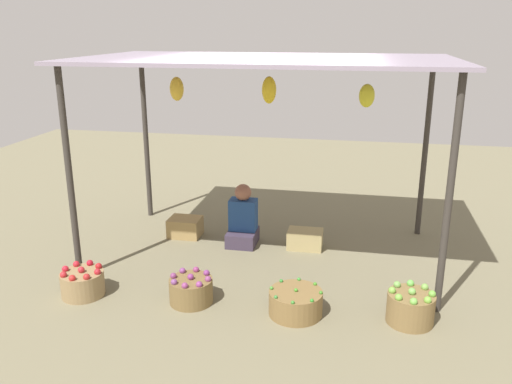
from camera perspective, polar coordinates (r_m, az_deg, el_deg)
The scene contains 9 objects.
ground_plane at distance 6.54m, azimuth 0.93°, elevation -6.57°, with size 14.00×14.00×0.00m, color #746D52.
market_stall_structure at distance 6.00m, azimuth 1.03°, elevation 12.84°, with size 4.09×2.36×2.33m.
vendor_person at distance 6.71m, azimuth -1.42°, elevation -3.16°, with size 0.36×0.44×0.78m.
basket_red_apples at distance 5.80m, azimuth -18.17°, elevation -9.27°, with size 0.44×0.44×0.32m.
basket_purple_onions at distance 5.43m, azimuth -7.01°, elevation -10.42°, with size 0.44×0.44×0.31m.
basket_green_chilies at distance 5.20m, azimuth 4.29°, elevation -11.79°, with size 0.52×0.52×0.27m.
basket_green_apples at distance 5.25m, azimuth 16.30°, elevation -11.83°, with size 0.44×0.44×0.35m.
wooden_crate_near_vendor at distance 7.06m, azimuth -7.63°, elevation -3.76°, with size 0.41×0.33×0.25m, color #9D7F4C.
wooden_crate_stacked_rear at distance 6.66m, azimuth 5.30°, elevation -5.08°, with size 0.43×0.29×0.23m, color tan.
Camera 1 is at (1.06, -5.88, 2.65)m, focal length 37.14 mm.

